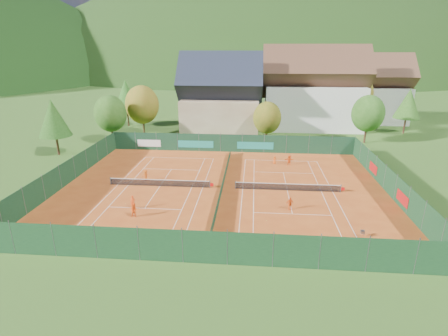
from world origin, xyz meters
TOP-DOWN VIEW (x-y plane):
  - ground at (0.00, 0.00)m, footprint 600.00×600.00m
  - clay_pad at (0.00, 0.00)m, footprint 40.00×32.00m
  - court_markings_left at (-8.00, 0.00)m, footprint 11.03×23.83m
  - court_markings_right at (8.00, 0.00)m, footprint 11.03×23.83m
  - tennis_net_left at (-7.85, 0.00)m, footprint 13.30×0.10m
  - tennis_net_right at (8.15, 0.00)m, footprint 13.30×0.10m
  - court_divider at (0.00, 0.00)m, footprint 0.03×28.80m
  - fence_north at (-0.46, 15.99)m, footprint 40.00×0.10m
  - fence_south at (0.00, -16.00)m, footprint 40.00×0.04m
  - fence_west at (-20.00, 0.00)m, footprint 0.04×32.00m
  - fence_east at (20.00, 0.05)m, footprint 0.09×32.00m
  - chalet at (-3.00, 30.00)m, footprint 16.20×12.00m
  - hotel_block_a at (16.00, 36.00)m, footprint 21.60×11.00m
  - hotel_block_b at (30.00, 44.00)m, footprint 17.28×10.00m
  - tree_west_front at (-22.00, 20.00)m, footprint 5.72×5.72m
  - tree_west_mid at (-18.00, 26.00)m, footprint 6.44×6.44m
  - tree_west_back at (-24.00, 34.00)m, footprint 5.60×5.60m
  - tree_center at (6.00, 22.00)m, footprint 5.01×5.01m
  - tree_east_front at (24.00, 24.00)m, footprint 5.72×5.72m
  - tree_east_mid at (34.00, 32.00)m, footprint 5.04×5.04m
  - tree_west_side at (-28.00, 12.00)m, footprint 5.04×5.04m
  - tree_east_back at (26.00, 40.00)m, footprint 7.15×7.15m
  - mountain_backdrop at (28.54, 233.48)m, footprint 820.00×530.00m
  - ball_hopper at (13.97, -10.65)m, footprint 0.34×0.34m
  - loose_ball_0 at (-10.52, -5.51)m, footprint 0.07×0.07m
  - loose_ball_1 at (5.21, -8.16)m, footprint 0.07×0.07m
  - loose_ball_2 at (1.47, 4.96)m, footprint 0.07×0.07m
  - loose_ball_3 at (-2.52, 5.61)m, footprint 0.07×0.07m
  - player_left_near at (-9.21, -6.60)m, footprint 0.57×0.38m
  - player_left_mid at (-8.45, -8.53)m, footprint 0.77×0.62m
  - player_left_far at (-10.34, 1.81)m, footprint 1.07×0.75m
  - player_right_near at (7.78, -5.35)m, footprint 0.93×0.60m
  - player_right_far_a at (6.94, 10.35)m, footprint 0.62×0.45m
  - player_right_far_b at (9.05, 9.81)m, footprint 1.44×0.51m

SIDE VIEW (x-z plane):
  - mountain_backdrop at x=28.54m, z-range -160.64..81.36m
  - ground at x=0.00m, z-range -0.02..-0.02m
  - clay_pad at x=0.00m, z-range 0.00..0.01m
  - court_markings_left at x=-8.00m, z-range 0.01..0.01m
  - court_markings_right at x=8.00m, z-range 0.01..0.01m
  - loose_ball_0 at x=-10.52m, z-range 0.00..0.07m
  - loose_ball_1 at x=5.21m, z-range 0.00..0.07m
  - loose_ball_2 at x=1.47m, z-range 0.00..0.07m
  - loose_ball_3 at x=-2.52m, z-range 0.00..0.07m
  - court_divider at x=0.00m, z-range 0.00..1.00m
  - tennis_net_left at x=-7.85m, z-range 0.00..1.02m
  - tennis_net_right at x=8.15m, z-range 0.00..1.02m
  - ball_hopper at x=13.97m, z-range 0.16..0.96m
  - player_right_far_a at x=6.94m, z-range 0.00..1.18m
  - player_right_near at x=7.78m, z-range 0.00..1.47m
  - player_left_far at x=-10.34m, z-range 0.00..1.50m
  - player_left_mid at x=-8.45m, z-range 0.00..1.53m
  - player_right_far_b at x=9.05m, z-range 0.00..1.54m
  - player_left_near at x=-9.21m, z-range 0.00..1.55m
  - fence_north at x=-0.46m, z-range -0.03..2.97m
  - fence_east at x=20.00m, z-range -0.02..2.98m
  - fence_south at x=0.00m, z-range 0.00..3.00m
  - fence_west at x=-20.00m, z-range 0.00..3.00m
  - tree_center at x=6.00m, z-range 0.92..8.52m
  - tree_west_front at x=-22.00m, z-range 1.05..9.74m
  - tree_east_front at x=24.00m, z-range 1.05..9.74m
  - tree_east_mid at x=34.00m, z-range 1.56..10.56m
  - tree_west_side at x=-28.00m, z-range 1.56..10.56m
  - tree_west_mid at x=-18.00m, z-range 1.18..10.96m
  - hotel_block_b at x=30.00m, z-range -1.13..14.37m
  - chalet at x=-3.00m, z-range -1.38..14.62m
  - tree_west_back at x=-24.00m, z-range 1.74..11.74m
  - tree_east_back at x=26.00m, z-range 1.31..12.18m
  - hotel_block_a at x=16.00m, z-range -1.24..16.01m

